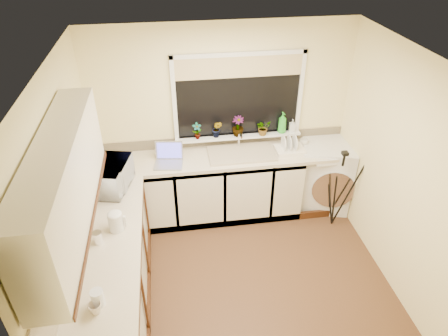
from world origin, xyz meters
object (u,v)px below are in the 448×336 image
(microwave, at_px, (110,176))
(plant_a, at_px, (197,131))
(soap_bottle_green, at_px, (282,123))
(cup_left, at_px, (95,308))
(glass_jug, at_px, (98,298))
(plant_c, at_px, (238,126))
(dish_rack, at_px, (290,150))
(plant_d, at_px, (263,128))
(kettle, at_px, (116,222))
(washing_machine, at_px, (324,174))
(soap_bottle_clear, at_px, (292,125))
(laptop, at_px, (169,158))
(tripod, at_px, (338,190))
(steel_jar, at_px, (98,238))
(plant_b, at_px, (217,129))
(cup_back, at_px, (304,142))

(microwave, height_order, plant_a, plant_a)
(soap_bottle_green, bearing_deg, cup_left, -131.82)
(glass_jug, distance_m, plant_c, 2.71)
(dish_rack, distance_m, plant_d, 0.44)
(kettle, bearing_deg, dish_rack, 29.33)
(plant_d, distance_m, cup_left, 2.95)
(washing_machine, distance_m, kettle, 2.90)
(plant_c, bearing_deg, soap_bottle_clear, 0.44)
(laptop, xyz_separation_m, cup_left, (-0.62, -2.05, -0.02))
(tripod, distance_m, soap_bottle_green, 1.09)
(steel_jar, bearing_deg, glass_jug, -83.59)
(microwave, distance_m, soap_bottle_clear, 2.34)
(plant_a, relative_size, plant_b, 0.96)
(plant_d, bearing_deg, plant_a, 178.93)
(dish_rack, distance_m, glass_jug, 2.91)
(plant_b, relative_size, soap_bottle_clear, 1.33)
(laptop, height_order, soap_bottle_green, soap_bottle_green)
(soap_bottle_clear, bearing_deg, cup_back, -42.79)
(dish_rack, distance_m, soap_bottle_clear, 0.34)
(microwave, xyz_separation_m, plant_b, (1.25, 0.69, 0.11))
(microwave, xyz_separation_m, plant_d, (1.84, 0.67, 0.10))
(glass_jug, distance_m, steel_jar, 0.71)
(washing_machine, distance_m, plant_a, 1.82)
(tripod, xyz_separation_m, plant_b, (-1.42, 0.66, 0.62))
(plant_a, xyz_separation_m, cup_back, (1.36, -0.11, -0.21))
(washing_machine, bearing_deg, plant_c, -174.00)
(washing_machine, distance_m, steel_jar, 3.10)
(laptop, distance_m, plant_d, 1.24)
(kettle, bearing_deg, plant_b, 50.40)
(washing_machine, xyz_separation_m, plant_d, (-0.84, 0.16, 0.68))
(plant_d, bearing_deg, soap_bottle_green, 5.51)
(tripod, bearing_deg, dish_rack, 149.36)
(plant_a, bearing_deg, plant_d, -1.07)
(washing_machine, xyz_separation_m, glass_jug, (-2.66, -2.07, 0.51))
(dish_rack, distance_m, tripod, 0.77)
(plant_c, bearing_deg, plant_b, -179.51)
(kettle, relative_size, soap_bottle_clear, 1.10)
(microwave, bearing_deg, tripod, -76.18)
(steel_jar, bearing_deg, microwave, 86.32)
(microwave, height_order, plant_c, plant_c)
(glass_jug, height_order, plant_c, plant_c)
(washing_machine, xyz_separation_m, plant_a, (-1.67, 0.18, 0.69))
(plant_b, relative_size, plant_d, 1.13)
(plant_a, bearing_deg, kettle, -123.11)
(plant_a, distance_m, soap_bottle_green, 1.09)
(glass_jug, distance_m, microwave, 1.57)
(tripod, bearing_deg, soap_bottle_green, 138.02)
(soap_bottle_green, height_order, cup_back, soap_bottle_green)
(washing_machine, bearing_deg, plant_d, -175.76)
(plant_a, distance_m, plant_b, 0.25)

